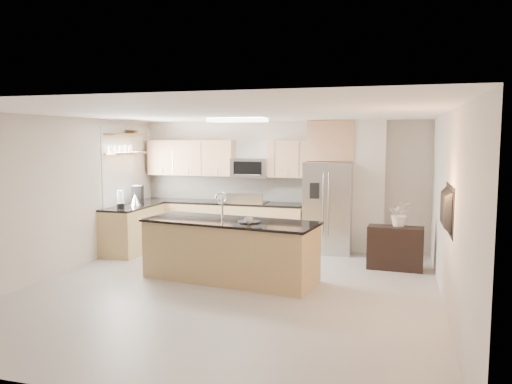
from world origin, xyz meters
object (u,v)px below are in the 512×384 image
(refrigerator, at_px, (328,207))
(kettle, at_px, (135,200))
(microwave, at_px, (250,168))
(television, at_px, (442,209))
(cup, at_px, (249,221))
(bowl, at_px, (132,131))
(flower_vase, at_px, (400,207))
(blender, at_px, (121,201))
(coffee_maker, at_px, (138,195))
(credenza, at_px, (395,248))
(island, at_px, (230,250))
(range, at_px, (249,224))
(platter, at_px, (249,222))

(refrigerator, relative_size, kettle, 6.78)
(microwave, xyz_separation_m, television, (3.51, -3.24, -0.28))
(cup, distance_m, bowl, 3.90)
(flower_vase, bearing_deg, blender, -174.56)
(blender, xyz_separation_m, bowl, (-0.18, 0.79, 1.31))
(blender, height_order, coffee_maker, coffee_maker)
(credenza, xyz_separation_m, cup, (-2.14, -1.63, 0.63))
(refrigerator, relative_size, coffee_maker, 4.76)
(refrigerator, height_order, credenza, refrigerator)
(refrigerator, bearing_deg, coffee_maker, -168.27)
(microwave, bearing_deg, flower_vase, -20.78)
(blender, bearing_deg, refrigerator, 21.30)
(microwave, relative_size, island, 0.26)
(microwave, distance_m, coffee_maker, 2.36)
(credenza, bearing_deg, bowl, 178.98)
(island, bearing_deg, kettle, 158.23)
(blender, xyz_separation_m, coffee_maker, (-0.02, 0.68, 0.03))
(refrigerator, distance_m, island, 2.72)
(microwave, height_order, kettle, microwave)
(coffee_maker, bearing_deg, refrigerator, 11.73)
(bowl, bearing_deg, refrigerator, 9.62)
(range, height_order, coffee_maker, coffee_maker)
(platter, bearing_deg, coffee_maker, 149.21)
(island, height_order, credenza, island)
(island, bearing_deg, flower_vase, 36.89)
(refrigerator, xyz_separation_m, flower_vase, (1.35, -0.97, 0.18))
(credenza, distance_m, bowl, 5.59)
(microwave, distance_m, kettle, 2.41)
(refrigerator, xyz_separation_m, bowl, (-3.91, -0.66, 1.49))
(refrigerator, distance_m, credenza, 1.72)
(island, relative_size, kettle, 10.96)
(island, distance_m, flower_vase, 3.00)
(bowl, bearing_deg, credenza, -3.86)
(microwave, relative_size, platter, 2.20)
(range, xyz_separation_m, credenza, (2.95, -1.06, -0.10))
(credenza, distance_m, kettle, 5.02)
(flower_vase, bearing_deg, television, -76.58)
(coffee_maker, relative_size, television, 0.35)
(range, height_order, cup, range)
(microwave, height_order, television, microwave)
(bowl, distance_m, television, 6.33)
(bowl, bearing_deg, range, 17.49)
(island, bearing_deg, television, -4.49)
(kettle, height_order, flower_vase, flower_vase)
(cup, xyz_separation_m, kettle, (-2.84, 1.65, 0.03))
(credenza, bearing_deg, television, -71.93)
(kettle, xyz_separation_m, flower_vase, (5.03, 0.02, 0.03))
(blender, xyz_separation_m, kettle, (0.05, 0.46, -0.03))
(flower_vase, bearing_deg, range, 161.31)
(microwave, bearing_deg, range, -90.00)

